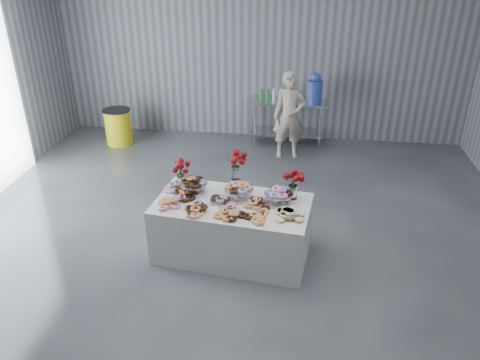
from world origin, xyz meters
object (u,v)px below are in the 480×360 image
at_px(display_table, 232,229).
at_px(person, 289,116).
at_px(water_jug, 315,88).
at_px(trash_barrel, 118,127).
at_px(prep_table, 287,114).

bearing_deg(display_table, person, 80.12).
distance_m(water_jug, trash_barrel, 3.91).
xyz_separation_m(person, trash_barrel, (-3.36, 0.16, -0.44)).
relative_size(display_table, water_jug, 3.43).
height_order(water_jug, trash_barrel, water_jug).
bearing_deg(display_table, prep_table, 82.58).
distance_m(prep_table, water_jug, 0.73).
xyz_separation_m(water_jug, trash_barrel, (-3.80, -0.43, -0.80)).
xyz_separation_m(water_jug, person, (-0.44, -0.59, -0.35)).
xyz_separation_m(prep_table, trash_barrel, (-3.30, -0.43, -0.27)).
height_order(display_table, trash_barrel, display_table).
height_order(display_table, person, person).
distance_m(display_table, water_jug, 4.01).
distance_m(person, trash_barrel, 3.40).
bearing_deg(prep_table, water_jug, -0.00).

